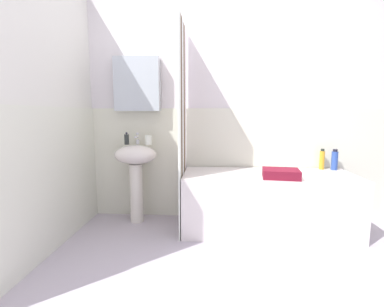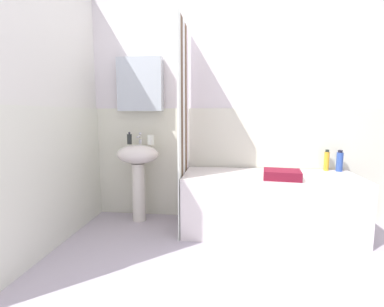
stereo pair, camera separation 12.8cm
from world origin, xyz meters
name	(u,v)px [view 1 (the left image)]	position (x,y,z in m)	size (l,w,h in m)	color
ground_plane	(243,283)	(0.00, 0.00, -0.02)	(4.80, 5.60, 0.04)	#B8ADBB
wall_back_tiled	(227,114)	(-0.06, 1.26, 1.14)	(3.60, 0.18, 2.40)	silver
wall_left_tiled	(43,117)	(-1.57, 0.34, 1.12)	(0.07, 1.81, 2.40)	silver
sink	(136,166)	(-1.02, 1.03, 0.60)	(0.44, 0.34, 0.82)	silver
faucet	(137,139)	(-1.02, 1.11, 0.88)	(0.03, 0.12, 0.12)	silver
soap_dispenser	(127,139)	(-1.12, 1.07, 0.88)	(0.05, 0.05, 0.13)	#262B2A
toothbrush_cup	(149,140)	(-0.88, 1.07, 0.87)	(0.07, 0.07, 0.10)	white
bathtub	(267,202)	(0.32, 0.90, 0.28)	(1.63, 0.64, 0.57)	white
shower_curtain	(183,129)	(-0.51, 0.90, 1.00)	(0.01, 0.64, 2.00)	white
lotion_bottle	(335,160)	(1.04, 1.14, 0.67)	(0.06, 0.06, 0.21)	#2D4DA2
shampoo_bottle	(322,160)	(0.92, 1.16, 0.67)	(0.05, 0.05, 0.21)	gold
towel_folded	(281,174)	(0.40, 0.72, 0.61)	(0.32, 0.24, 0.08)	maroon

